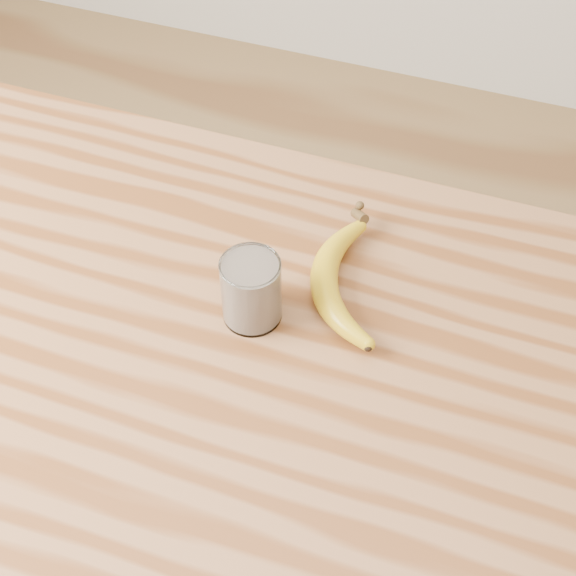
% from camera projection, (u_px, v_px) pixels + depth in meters
% --- Properties ---
extents(room, '(4.04, 4.04, 2.70)m').
position_uv_depth(room, '(113.00, 20.00, 0.74)').
color(room, olive).
rests_on(room, ground).
extents(table, '(1.20, 0.80, 0.90)m').
position_uv_depth(table, '(178.00, 379.00, 1.17)').
color(table, '#92603A').
rests_on(table, ground).
extents(smoothie_glass, '(0.08, 0.08, 0.10)m').
position_uv_depth(smoothie_glass, '(251.00, 290.00, 1.05)').
color(smoothie_glass, white).
rests_on(smoothie_glass, table).
extents(banana, '(0.22, 0.34, 0.04)m').
position_uv_depth(banana, '(323.00, 281.00, 1.10)').
color(banana, gold).
rests_on(banana, table).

